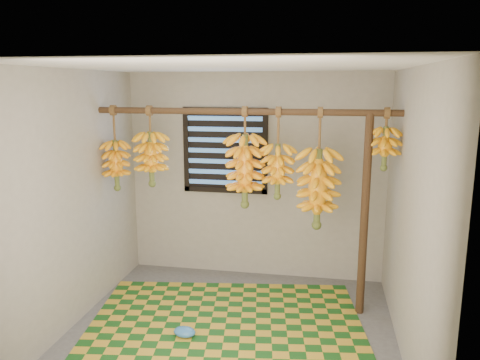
% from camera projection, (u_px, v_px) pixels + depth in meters
% --- Properties ---
extents(floor, '(3.00, 3.00, 0.01)m').
position_uv_depth(floor, '(229.00, 337.00, 4.27)').
color(floor, '#505050').
rests_on(floor, ground).
extents(ceiling, '(3.00, 3.00, 0.01)m').
position_uv_depth(ceiling, '(228.00, 66.00, 3.79)').
color(ceiling, silver).
rests_on(ceiling, wall_back).
extents(wall_back, '(3.00, 0.01, 2.40)m').
position_uv_depth(wall_back, '(255.00, 177.00, 5.48)').
color(wall_back, gray).
rests_on(wall_back, floor).
extents(wall_left, '(0.01, 3.00, 2.40)m').
position_uv_depth(wall_left, '(68.00, 202.00, 4.30)').
color(wall_left, gray).
rests_on(wall_left, floor).
extents(wall_right, '(0.01, 3.00, 2.40)m').
position_uv_depth(wall_right, '(411.00, 218.00, 3.76)').
color(wall_right, gray).
rests_on(wall_right, floor).
extents(window, '(1.00, 0.04, 1.00)m').
position_uv_depth(window, '(225.00, 151.00, 5.45)').
color(window, black).
rests_on(window, wall_back).
extents(hanging_pole, '(3.00, 0.06, 0.06)m').
position_uv_depth(hanging_pole, '(243.00, 112.00, 4.54)').
color(hanging_pole, '#462D1A').
rests_on(hanging_pole, wall_left).
extents(support_post, '(0.08, 0.08, 2.00)m').
position_uv_depth(support_post, '(364.00, 217.00, 4.53)').
color(support_post, '#462D1A').
rests_on(support_post, floor).
extents(woven_mat, '(2.86, 2.42, 0.01)m').
position_uv_depth(woven_mat, '(225.00, 330.00, 4.37)').
color(woven_mat, '#164C16').
rests_on(woven_mat, floor).
extents(plastic_bag, '(0.23, 0.18, 0.09)m').
position_uv_depth(plastic_bag, '(185.00, 332.00, 4.24)').
color(plastic_bag, '#3070B5').
rests_on(plastic_bag, woven_mat).
extents(banana_bunch_a, '(0.28, 0.28, 0.89)m').
position_uv_depth(banana_bunch_a, '(116.00, 165.00, 4.90)').
color(banana_bunch_a, brown).
rests_on(banana_bunch_a, hanging_pole).
extents(banana_bunch_b, '(0.34, 0.34, 0.82)m').
position_uv_depth(banana_bunch_b, '(151.00, 159.00, 4.81)').
color(banana_bunch_b, brown).
rests_on(banana_bunch_b, hanging_pole).
extents(banana_bunch_c, '(0.33, 0.33, 0.90)m').
position_uv_depth(banana_bunch_c, '(278.00, 171.00, 4.59)').
color(banana_bunch_c, brown).
rests_on(banana_bunch_c, hanging_pole).
extents(banana_bunch_d, '(0.37, 0.37, 1.00)m').
position_uv_depth(banana_bunch_d, '(245.00, 171.00, 4.66)').
color(banana_bunch_d, brown).
rests_on(banana_bunch_d, hanging_pole).
extents(banana_bunch_e, '(0.40, 0.40, 1.18)m').
position_uv_depth(banana_bunch_e, '(318.00, 188.00, 4.56)').
color(banana_bunch_e, brown).
rests_on(banana_bunch_e, hanging_pole).
extents(banana_bunch_f, '(0.29, 0.29, 0.58)m').
position_uv_depth(banana_bunch_f, '(385.00, 148.00, 4.36)').
color(banana_bunch_f, brown).
rests_on(banana_bunch_f, hanging_pole).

